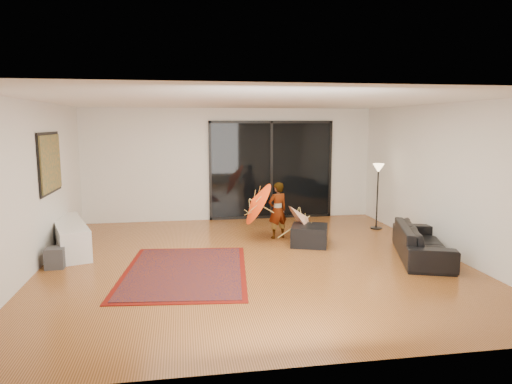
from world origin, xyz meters
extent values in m
plane|color=#A65F2D|center=(0.00, 0.00, 0.00)|extent=(7.00, 7.00, 0.00)
plane|color=white|center=(0.00, 0.00, 2.70)|extent=(7.00, 7.00, 0.00)
plane|color=silver|center=(0.00, 3.50, 1.35)|extent=(7.00, 0.00, 7.00)
plane|color=silver|center=(0.00, -3.50, 1.35)|extent=(7.00, 0.00, 7.00)
plane|color=silver|center=(-3.50, 0.00, 1.35)|extent=(0.00, 7.00, 7.00)
plane|color=silver|center=(3.50, 0.00, 1.35)|extent=(0.00, 7.00, 7.00)
cube|color=black|center=(1.00, 3.47, 1.20)|extent=(3.00, 0.04, 2.40)
cube|color=black|center=(1.00, 3.45, 2.37)|extent=(3.06, 0.06, 0.06)
cube|color=black|center=(1.00, 3.45, 0.03)|extent=(3.06, 0.06, 0.06)
cube|color=black|center=(1.00, 3.45, 1.20)|extent=(0.06, 0.06, 2.40)
cube|color=black|center=(-3.48, 1.00, 1.65)|extent=(0.02, 1.28, 1.08)
cube|color=#1F4D43|center=(-3.46, 1.00, 1.65)|extent=(0.03, 1.18, 0.98)
cube|color=white|center=(-3.25, 1.16, 0.27)|extent=(1.11, 2.03, 0.55)
cube|color=#424244|center=(-3.25, 0.13, 0.17)|extent=(0.31, 0.31, 0.34)
cube|color=#600E08|center=(-1.16, -0.42, 0.01)|extent=(2.20, 2.87, 0.01)
cube|color=maroon|center=(-1.16, -0.42, 0.01)|extent=(2.03, 2.70, 0.02)
imported|color=black|center=(2.95, -0.32, 0.29)|extent=(1.37, 2.11, 0.58)
cube|color=black|center=(1.24, 0.82, 0.19)|extent=(0.86, 0.86, 0.39)
cylinder|color=black|center=(3.10, 1.93, 0.01)|extent=(0.25, 0.25, 0.03)
cylinder|color=black|center=(3.10, 1.93, 0.67)|extent=(0.03, 0.03, 1.35)
cone|color=#FFD899|center=(3.10, 1.93, 1.36)|extent=(0.25, 0.25, 0.20)
imported|color=#999999|center=(0.74, 1.45, 0.58)|extent=(0.49, 0.40, 1.16)
cone|color=#FF400D|center=(0.19, 1.40, 0.73)|extent=(0.62, 0.94, 0.89)
cylinder|color=tan|center=(0.19, 1.40, 0.40)|extent=(0.44, 0.02, 0.28)
cylinder|color=tan|center=(0.19, 1.40, 0.84)|extent=(0.06, 0.02, 0.05)
cone|color=white|center=(1.34, 1.30, 0.51)|extent=(0.61, 0.82, 0.79)
cylinder|color=tan|center=(1.34, 1.30, 0.13)|extent=(0.47, 0.02, 0.32)
cylinder|color=tan|center=(1.34, 1.30, 0.62)|extent=(0.05, 0.02, 0.05)
camera|label=1|loc=(-1.17, -7.50, 2.35)|focal=32.00mm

